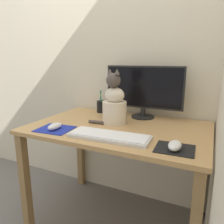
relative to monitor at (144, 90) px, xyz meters
The scene contains 11 objects.
ground_plane 0.97m from the monitor, 105.88° to the right, with size 12.00×12.00×0.00m, color slate.
wall_back 0.35m from the monitor, 121.33° to the left, with size 7.00×0.04×2.50m.
desk 0.42m from the monitor, 105.88° to the right, with size 1.12×0.73×0.73m.
monitor is the anchor object (origin of this frame).
keyboard 0.54m from the monitor, 94.04° to the right, with size 0.46×0.17×0.02m.
mousepad_left 0.67m from the monitor, 128.76° to the right, with size 0.22×0.20×0.00m.
mousepad_right 0.63m from the monitor, 57.71° to the right, with size 0.19×0.17×0.00m.
computer_mouse_left 0.67m from the monitor, 127.68° to the right, with size 0.06×0.11×0.04m.
computer_mouse_right 0.63m from the monitor, 58.34° to the right, with size 0.06×0.11×0.04m.
cat 0.27m from the monitor, 118.73° to the right, with size 0.26×0.20×0.36m.
pen_cup 0.39m from the monitor, behind, with size 0.07×0.07×0.18m.
Camera 1 is at (0.53, -1.24, 1.15)m, focal length 35.00 mm.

